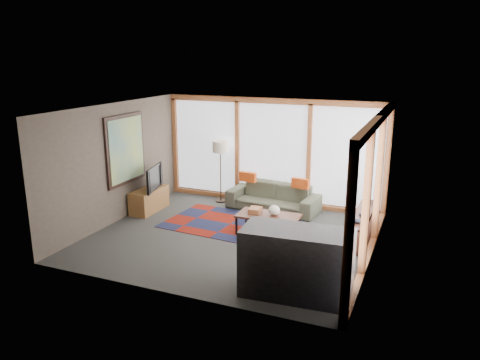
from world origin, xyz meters
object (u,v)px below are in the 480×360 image
at_px(television, 151,178).
at_px(sofa, 273,197).
at_px(coffee_table, 268,225).
at_px(tv_console, 149,200).
at_px(floor_lamp, 221,172).
at_px(bookshelf, 363,225).
at_px(bar_counter, 297,263).

bearing_deg(television, sofa, -79.35).
bearing_deg(coffee_table, sofa, 105.02).
bearing_deg(coffee_table, tv_console, 173.65).
xyz_separation_m(floor_lamp, bookshelf, (3.65, -1.05, -0.52)).
distance_m(bookshelf, bar_counter, 2.87).
distance_m(bookshelf, television, 4.86).
bearing_deg(bar_counter, television, 145.19).
xyz_separation_m(tv_console, television, (0.08, -0.01, 0.55)).
relative_size(sofa, bookshelf, 1.08).
bearing_deg(tv_console, television, -5.20).
xyz_separation_m(bookshelf, television, (-4.82, -0.27, 0.57)).
xyz_separation_m(coffee_table, television, (-3.02, 0.34, 0.61)).
bearing_deg(sofa, television, -150.20).
height_order(coffee_table, tv_console, tv_console).
xyz_separation_m(sofa, bookshelf, (2.21, -0.91, -0.07)).
bearing_deg(floor_lamp, tv_console, -133.77).
bearing_deg(coffee_table, floor_lamp, 138.04).
height_order(bookshelf, bar_counter, bar_counter).
distance_m(floor_lamp, bookshelf, 3.83).
relative_size(bookshelf, tv_console, 1.86).
relative_size(coffee_table, television, 1.30).
height_order(coffee_table, television, television).
relative_size(floor_lamp, bar_counter, 0.92).
height_order(floor_lamp, bookshelf, floor_lamp).
xyz_separation_m(coffee_table, bookshelf, (1.81, 0.61, 0.04)).
height_order(tv_console, television, television).
distance_m(coffee_table, bookshelf, 1.90).
relative_size(bookshelf, television, 2.04).
relative_size(coffee_table, tv_console, 1.19).
relative_size(television, bar_counter, 0.59).
xyz_separation_m(bookshelf, tv_console, (-4.90, -0.26, 0.02)).
relative_size(floor_lamp, coffee_table, 1.21).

